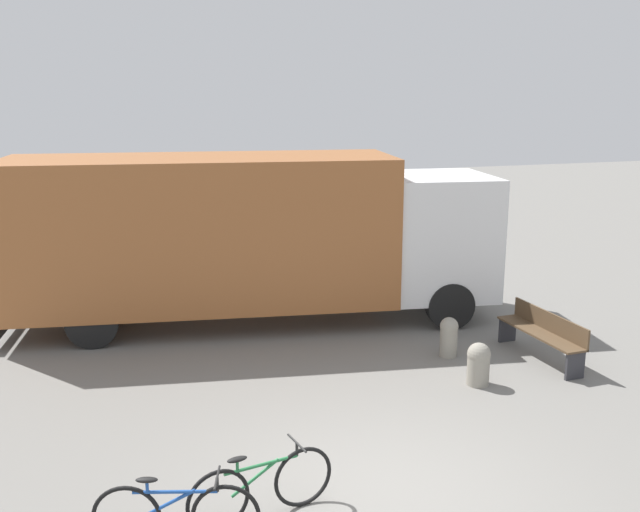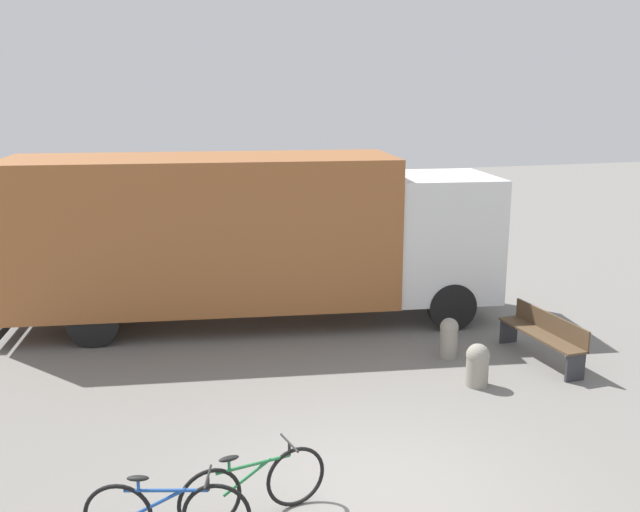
# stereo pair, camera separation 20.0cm
# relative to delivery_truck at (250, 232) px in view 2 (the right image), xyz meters

# --- Properties ---
(ground_plane) EXTENTS (60.00, 60.00, 0.00)m
(ground_plane) POSITION_rel_delivery_truck_xyz_m (0.16, -6.42, -1.78)
(ground_plane) COLOR slate
(delivery_truck) EXTENTS (9.51, 3.60, 3.24)m
(delivery_truck) POSITION_rel_delivery_truck_xyz_m (0.00, 0.00, 0.00)
(delivery_truck) COLOR #99592D
(delivery_truck) RESTS_ON ground
(park_bench) EXTENTS (0.48, 1.94, 0.80)m
(park_bench) POSITION_rel_delivery_truck_xyz_m (4.30, -3.41, -1.32)
(park_bench) COLOR brown
(park_bench) RESTS_ON ground
(bicycle_middle) EXTENTS (1.65, 0.47, 0.78)m
(bicycle_middle) POSITION_rel_delivery_truck_xyz_m (-1.26, -6.49, -1.42)
(bicycle_middle) COLOR black
(bicycle_middle) RESTS_ON ground
(bollard_near_bench) EXTENTS (0.36, 0.36, 0.67)m
(bollard_near_bench) POSITION_rel_delivery_truck_xyz_m (2.72, -4.05, -1.43)
(bollard_near_bench) COLOR gray
(bollard_near_bench) RESTS_ON ground
(bollard_far_bench) EXTENTS (0.31, 0.31, 0.69)m
(bollard_far_bench) POSITION_rel_delivery_truck_xyz_m (2.84, -2.85, -1.41)
(bollard_far_bench) COLOR gray
(bollard_far_bench) RESTS_ON ground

